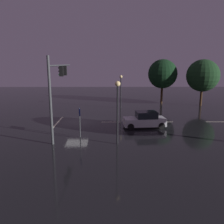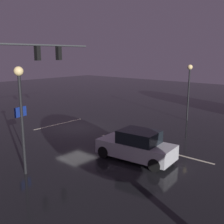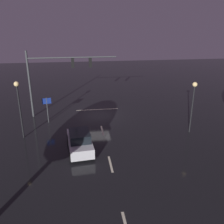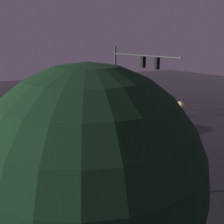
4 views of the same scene
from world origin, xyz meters
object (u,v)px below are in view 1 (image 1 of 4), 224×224
street_lamp_right_kerb (118,101)px  tree_left_far (203,76)px  car_approaching (145,120)px  traffic_signal_assembly (58,81)px  tree_left_near (163,74)px  route_sign (80,116)px  street_lamp_left_kerb (121,85)px

street_lamp_right_kerb → tree_left_far: 22.35m
car_approaching → traffic_signal_assembly: bearing=-76.3°
tree_left_near → street_lamp_right_kerb: bearing=-22.1°
tree_left_near → tree_left_far: 6.18m
traffic_signal_assembly → tree_left_near: size_ratio=1.30×
car_approaching → tree_left_far: bearing=139.2°
route_sign → street_lamp_left_kerb: bearing=162.3°
route_sign → street_lamp_right_kerb: bearing=60.5°
traffic_signal_assembly → street_lamp_left_kerb: traffic_signal_assembly is taller
street_lamp_right_kerb → route_sign: street_lamp_right_kerb is taller
route_sign → tree_left_far: bearing=132.4°
car_approaching → street_lamp_right_kerb: (5.07, -3.03, 2.85)m
route_sign → tree_left_far: (-15.66, 17.13, 2.77)m
street_lamp_left_kerb → route_sign: street_lamp_left_kerb is taller
traffic_signal_assembly → car_approaching: bearing=103.7°
tree_left_far → tree_left_near: bearing=-111.6°
street_lamp_right_kerb → car_approaching: bearing=149.1°
tree_left_far → street_lamp_right_kerb: bearing=-38.2°
traffic_signal_assembly → street_lamp_right_kerb: (3.01, 5.39, -1.35)m
route_sign → car_approaching: bearing=116.5°
traffic_signal_assembly → tree_left_far: tree_left_far is taller
street_lamp_right_kerb → tree_left_far: tree_left_far is taller
street_lamp_left_kerb → tree_left_near: (-4.30, 7.05, 1.43)m
street_lamp_right_kerb → route_sign: size_ratio=1.93×
street_lamp_left_kerb → tree_left_far: size_ratio=0.68×
traffic_signal_assembly → route_sign: traffic_signal_assembly is taller
car_approaching → street_lamp_left_kerb: street_lamp_left_kerb is taller
route_sign → tree_left_near: bearing=147.6°
car_approaching → tree_left_far: 16.95m
street_lamp_left_kerb → tree_left_near: 8.38m
route_sign → tree_left_far: size_ratio=0.37×
street_lamp_left_kerb → street_lamp_right_kerb: 15.56m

